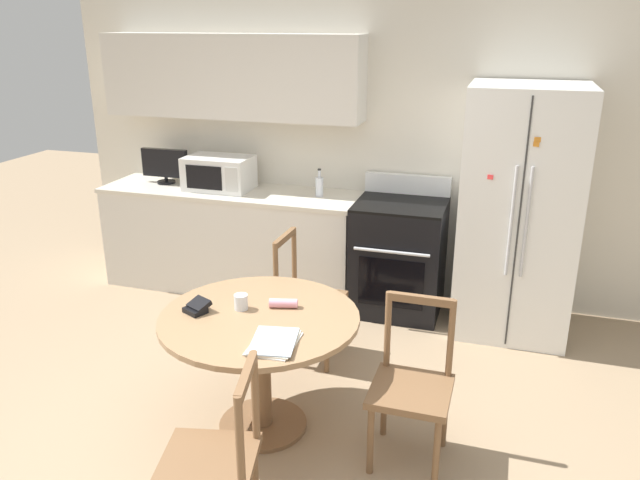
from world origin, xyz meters
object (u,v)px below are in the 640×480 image
Objects in this scene: countertop_tv at (165,165)px; wallet at (197,307)px; oven_range at (399,256)px; dining_chair_near at (215,462)px; microwave at (219,173)px; counter_bottle at (319,186)px; dining_chair_far at (307,300)px; candle_glass at (241,303)px; refrigerator at (518,213)px; dining_chair_right at (412,387)px.

countertop_tv is 2.61× the size of wallet.
oven_range reaches higher than dining_chair_near.
microwave reaches higher than wallet.
counter_bottle is at bearing 175.10° from oven_range.
microwave is 1.60m from dining_chair_far.
counter_bottle is 1.96m from wallet.
candle_glass is at bearing -61.22° from microwave.
dining_chair_near is 0.99m from wallet.
oven_range is at bearing -2.09° from countertop_tv.
counter_bottle is 1.17m from dining_chair_far.
candle_glass is at bearing -130.81° from refrigerator.
refrigerator reaches higher than wallet.
counter_bottle reaches higher than oven_range.
dining_chair_right is at bearing -77.62° from oven_range.
oven_range is at bearing -4.90° from counter_bottle.
counter_bottle is at bearing 86.39° from wallet.
dining_chair_near reaches higher than wallet.
microwave is at bearing 178.04° from refrigerator.
refrigerator is 1.00m from oven_range.
refrigerator is 8.01× the size of counter_bottle.
counter_bottle is 0.26× the size of dining_chair_right.
countertop_tv is at bearing 174.54° from microwave.
dining_chair_far is (-0.13, 1.73, 0.00)m from dining_chair_near.
counter_bottle is 2.64× the size of candle_glass.
microwave is 0.62× the size of dining_chair_near.
oven_range is at bearing 71.46° from candle_glass.
microwave reaches higher than counter_bottle.
dining_chair_far is at bearing -41.32° from microwave.
counter_bottle is at bearing 175.69° from refrigerator.
candle_glass is (1.54, -1.86, -0.30)m from countertop_tv.
dining_chair_far is at bearing -116.46° from oven_range.
wallet is at bearing -68.07° from microwave.
counter_bottle reaches higher than candle_glass.
dining_chair_far reaches higher than candle_glass.
countertop_tv reaches higher than wallet.
oven_range is 1.06m from dining_chair_far.
countertop_tv is 1.86× the size of counter_bottle.
candle_glass is (-1.48, -1.72, -0.16)m from refrigerator.
refrigerator is at bearing -3.84° from oven_range.
refrigerator reaches higher than candle_glass.
wallet is (0.77, -1.91, -0.28)m from microwave.
wallet is (-0.12, -1.94, -0.23)m from counter_bottle.
microwave is at bearing 12.26° from dining_chair_near.
countertop_tv is at bearing 129.72° from candle_glass.
microwave is 0.62× the size of dining_chair_right.
countertop_tv is (-0.55, 0.05, 0.03)m from microwave.
countertop_tv is 4.92× the size of candle_glass.
dining_chair_far is at bearing -77.65° from counter_bottle.
oven_range is 1.88m from dining_chair_right.
wallet is at bearing -93.61° from counter_bottle.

